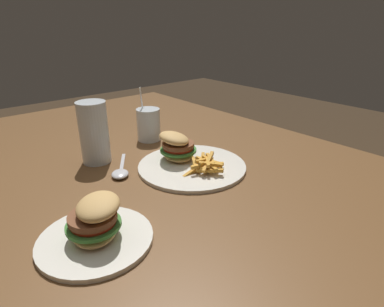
% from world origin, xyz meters
% --- Properties ---
extents(dining_table, '(1.62, 1.27, 0.70)m').
position_xyz_m(dining_table, '(0.00, 0.00, 0.60)').
color(dining_table, brown).
rests_on(dining_table, ground_plane).
extents(meal_plate_near, '(0.31, 0.31, 0.10)m').
position_xyz_m(meal_plate_near, '(-0.10, -0.13, 0.73)').
color(meal_plate_near, silver).
rests_on(meal_plate_near, dining_table).
extents(beer_glass, '(0.08, 0.08, 0.18)m').
position_xyz_m(beer_glass, '(0.10, 0.06, 0.79)').
color(beer_glass, silver).
rests_on(beer_glass, dining_table).
extents(juice_glass, '(0.08, 0.08, 0.19)m').
position_xyz_m(juice_glass, '(0.16, -0.17, 0.75)').
color(juice_glass, silver).
rests_on(juice_glass, dining_table).
extents(spoon, '(0.17, 0.12, 0.02)m').
position_xyz_m(spoon, '(-0.03, 0.05, 0.71)').
color(spoon, silver).
rests_on(spoon, dining_table).
extents(meal_plate_far, '(0.22, 0.22, 0.10)m').
position_xyz_m(meal_plate_far, '(-0.25, 0.23, 0.74)').
color(meal_plate_far, silver).
rests_on(meal_plate_far, dining_table).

